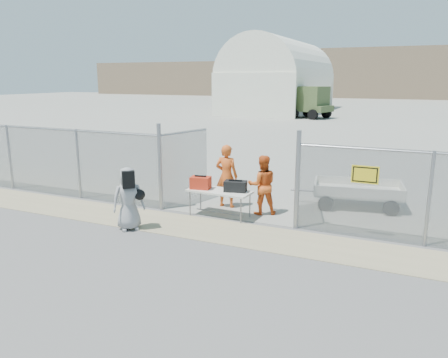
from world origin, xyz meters
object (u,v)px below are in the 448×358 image
at_px(utility_trailer, 357,194).
at_px(visitor, 128,199).
at_px(folding_table, 220,203).
at_px(security_worker_left, 227,176).
at_px(security_worker_right, 262,185).

bearing_deg(utility_trailer, visitor, -148.01).
bearing_deg(folding_table, security_worker_left, 105.19).
xyz_separation_m(security_worker_right, visitor, (-2.63, -2.57, -0.04)).
relative_size(visitor, utility_trailer, 0.49).
xyz_separation_m(folding_table, security_worker_left, (-0.20, 0.92, 0.56)).
xyz_separation_m(visitor, utility_trailer, (4.99, 4.39, -0.41)).
distance_m(security_worker_left, security_worker_right, 1.21).
xyz_separation_m(security_worker_left, utility_trailer, (3.54, 1.60, -0.54)).
distance_m(folding_table, security_worker_left, 1.10).
height_order(security_worker_left, visitor, security_worker_left).
bearing_deg(visitor, security_worker_right, 0.56).
bearing_deg(security_worker_right, visitor, 17.35).
xyz_separation_m(security_worker_right, utility_trailer, (2.35, 1.82, -0.44)).
distance_m(folding_table, security_worker_right, 1.29).
relative_size(security_worker_left, security_worker_right, 1.12).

